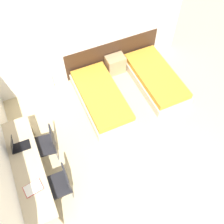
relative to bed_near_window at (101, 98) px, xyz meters
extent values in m
plane|color=beige|center=(-0.03, -2.92, -0.18)|extent=(20.00, 20.00, 0.00)
cube|color=white|center=(-0.03, 1.09, 1.17)|extent=(5.53, 0.05, 2.70)
cube|color=#382316|center=(0.78, 1.05, 0.24)|extent=(2.64, 0.03, 0.85)
cube|color=beige|center=(0.00, 0.00, -0.07)|extent=(0.99, 2.03, 0.23)
cube|color=gold|center=(0.00, 0.00, 0.12)|extent=(0.91, 1.95, 0.14)
cube|color=beige|center=(1.56, 0.00, -0.07)|extent=(0.99, 2.03, 0.23)
cube|color=gold|center=(1.56, 0.00, 0.12)|extent=(0.91, 1.95, 0.14)
cube|color=tan|center=(0.78, 0.84, 0.07)|extent=(0.50, 0.34, 0.50)
cube|color=silver|center=(-1.40, 0.97, 0.10)|extent=(0.90, 0.12, 0.57)
cube|color=#C6B28E|center=(-2.03, -1.29, 0.55)|extent=(0.54, 2.21, 0.04)
cube|color=#C6B28E|center=(-2.03, -0.21, 0.17)|extent=(0.49, 0.04, 0.71)
cube|color=#232328|center=(-1.65, -0.83, 0.22)|extent=(0.54, 0.54, 0.05)
cube|color=#232328|center=(-1.43, -0.86, 0.46)|extent=(0.09, 0.43, 0.42)
cylinder|color=slate|center=(-1.89, -1.00, 0.01)|extent=(0.02, 0.02, 0.38)
cylinder|color=slate|center=(-1.83, -0.59, 0.01)|extent=(0.02, 0.02, 0.38)
cylinder|color=slate|center=(-1.47, -1.06, 0.01)|extent=(0.02, 0.02, 0.38)
cylinder|color=slate|center=(-1.41, -0.65, 0.01)|extent=(0.02, 0.02, 0.38)
cube|color=#232328|center=(-1.65, -1.75, 0.22)|extent=(0.49, 0.49, 0.05)
cube|color=#232328|center=(-1.43, -1.76, 0.46)|extent=(0.04, 0.43, 0.42)
cylinder|color=slate|center=(-1.86, -1.96, 0.01)|extent=(0.02, 0.02, 0.38)
cylinder|color=slate|center=(-1.86, -1.54, 0.01)|extent=(0.02, 0.02, 0.38)
cylinder|color=slate|center=(-1.44, -1.97, 0.01)|extent=(0.02, 0.02, 0.38)
cylinder|color=slate|center=(-1.44, -1.55, 0.01)|extent=(0.02, 0.02, 0.38)
cube|color=black|center=(-2.04, -0.87, 0.57)|extent=(0.36, 0.23, 0.02)
cube|color=black|center=(-2.15, -0.86, 0.75)|extent=(0.14, 0.22, 0.34)
cube|color=#B21E1E|center=(-2.02, -1.75, 0.57)|extent=(0.35, 0.27, 0.01)
cube|color=white|center=(-2.02, -1.75, 0.58)|extent=(0.33, 0.25, 0.01)
camera|label=1|loc=(-1.31, -3.55, 4.95)|focal=40.00mm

